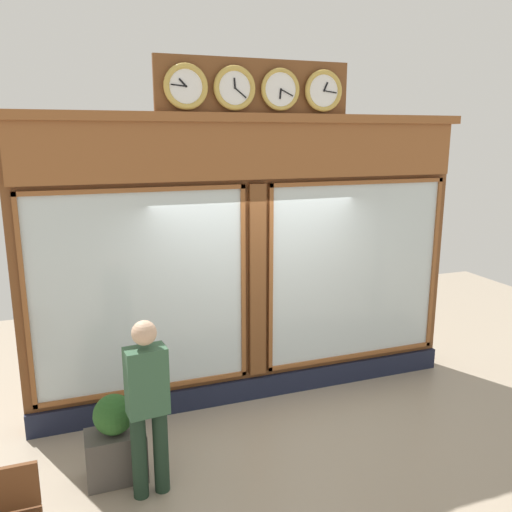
# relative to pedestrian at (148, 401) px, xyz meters

# --- Properties ---
(shop_facade) EXTENTS (5.48, 0.42, 4.07)m
(shop_facade) POSITION_rel_pedestrian_xyz_m (-1.53, -1.51, 0.86)
(shop_facade) COLOR brown
(shop_facade) RESTS_ON ground_plane
(pedestrian) EXTENTS (0.38, 0.26, 1.69)m
(pedestrian) POSITION_rel_pedestrian_xyz_m (0.00, 0.00, 0.00)
(pedestrian) COLOR #1C2F21
(pedestrian) RESTS_ON ground_plane
(planter_box) EXTENTS (0.56, 0.36, 0.49)m
(planter_box) POSITION_rel_pedestrian_xyz_m (0.28, -0.33, -0.69)
(planter_box) COLOR #4C4742
(planter_box) RESTS_ON ground_plane
(planter_shrub) EXTENTS (0.38, 0.38, 0.38)m
(planter_shrub) POSITION_rel_pedestrian_xyz_m (0.28, -0.33, -0.25)
(planter_shrub) COLOR #285623
(planter_shrub) RESTS_ON planter_box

